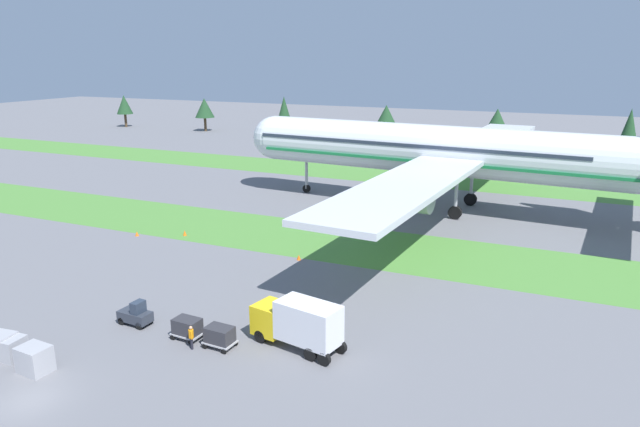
# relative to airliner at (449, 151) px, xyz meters

# --- Properties ---
(ground_plane) EXTENTS (400.00, 400.00, 0.00)m
(ground_plane) POSITION_rel_airliner_xyz_m (-13.55, -54.51, -8.00)
(ground_plane) COLOR slate
(grass_strip_near) EXTENTS (320.00, 12.90, 0.01)m
(grass_strip_near) POSITION_rel_airliner_xyz_m (-13.55, -18.77, -8.00)
(grass_strip_near) COLOR #4C8438
(grass_strip_near) RESTS_ON ground
(grass_strip_far) EXTENTS (320.00, 12.90, 0.01)m
(grass_strip_far) POSITION_rel_airliner_xyz_m (-13.55, 19.04, -8.00)
(grass_strip_far) COLOR #4C8438
(grass_strip_far) RESTS_ON ground
(airliner) EXTENTS (60.53, 74.65, 22.32)m
(airliner) POSITION_rel_airliner_xyz_m (0.00, 0.00, 0.00)
(airliner) COLOR silver
(airliner) RESTS_ON ground
(baggage_tug) EXTENTS (2.67, 1.44, 1.97)m
(baggage_tug) POSITION_rel_airliner_xyz_m (-14.65, -43.87, -7.19)
(baggage_tug) COLOR #2D333D
(baggage_tug) RESTS_ON ground
(cargo_dolly_lead) EXTENTS (2.28, 1.62, 1.55)m
(cargo_dolly_lead) POSITION_rel_airliner_xyz_m (-9.63, -44.15, -7.08)
(cargo_dolly_lead) COLOR #A3A3A8
(cargo_dolly_lead) RESTS_ON ground
(cargo_dolly_second) EXTENTS (2.28, 1.62, 1.55)m
(cargo_dolly_second) POSITION_rel_airliner_xyz_m (-6.74, -44.31, -7.08)
(cargo_dolly_second) COLOR #A3A3A8
(cargo_dolly_second) RESTS_ON ground
(catering_truck) EXTENTS (7.27, 3.63, 3.58)m
(catering_truck) POSITION_rel_airliner_xyz_m (-1.64, -42.08, -6.05)
(catering_truck) COLOR yellow
(catering_truck) RESTS_ON ground
(ground_crew_marshaller) EXTENTS (0.42, 0.43, 1.74)m
(ground_crew_marshaller) POSITION_rel_airliner_xyz_m (-8.45, -45.30, -7.06)
(ground_crew_marshaller) COLOR black
(ground_crew_marshaller) RESTS_ON ground
(uld_container_0) EXTENTS (2.16, 1.80, 1.66)m
(uld_container_0) POSITION_rel_airliner_xyz_m (-19.91, -51.49, -7.17)
(uld_container_0) COLOR #A3A3A8
(uld_container_0) RESTS_ON ground
(uld_container_1) EXTENTS (2.07, 1.69, 1.56)m
(uld_container_1) POSITION_rel_airliner_xyz_m (-19.10, -51.42, -7.22)
(uld_container_1) COLOR #A3A3A8
(uld_container_1) RESTS_ON ground
(uld_container_2) EXTENTS (2.11, 1.74, 1.79)m
(uld_container_2) POSITION_rel_airliner_xyz_m (-16.00, -51.98, -7.11)
(uld_container_2) COLOR #A3A3A8
(uld_container_2) RESTS_ON ground
(taxiway_marker_0) EXTENTS (0.44, 0.44, 0.54)m
(taxiway_marker_0) POSITION_rel_airliner_xyz_m (-9.49, -25.70, -7.73)
(taxiway_marker_0) COLOR orange
(taxiway_marker_0) RESTS_ON ground
(taxiway_marker_1) EXTENTS (0.44, 0.44, 0.63)m
(taxiway_marker_1) POSITION_rel_airliner_xyz_m (-25.08, -23.62, -7.69)
(taxiway_marker_1) COLOR orange
(taxiway_marker_1) RESTS_ON ground
(taxiway_marker_2) EXTENTS (0.44, 0.44, 0.52)m
(taxiway_marker_2) POSITION_rel_airliner_xyz_m (-30.05, -25.92, -7.74)
(taxiway_marker_2) COLOR orange
(taxiway_marker_2) RESTS_ON ground
(distant_tree_line) EXTENTS (183.33, 10.61, 10.28)m
(distant_tree_line) POSITION_rel_airliner_xyz_m (-6.79, 55.96, -1.66)
(distant_tree_line) COLOR #4C3823
(distant_tree_line) RESTS_ON ground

